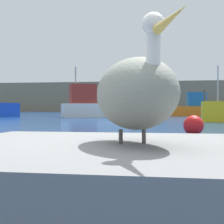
% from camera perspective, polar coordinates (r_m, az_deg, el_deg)
% --- Properties ---
extents(ground_plane, '(260.00, 260.00, 0.00)m').
position_cam_1_polar(ground_plane, '(3.14, -6.53, -14.55)').
color(ground_plane, navy).
extents(hillside_backdrop, '(140.00, 15.44, 5.88)m').
position_cam_1_polar(hillside_backdrop, '(79.15, 9.63, 2.19)').
color(hillside_backdrop, '#7F755B').
rests_on(hillside_backdrop, ground).
extents(pier_dock, '(3.01, 2.46, 0.56)m').
position_cam_1_polar(pier_dock, '(2.73, 3.45, -10.83)').
color(pier_dock, slate).
rests_on(pier_dock, ground).
extents(pelican, '(0.91, 1.42, 0.84)m').
position_cam_1_polar(pelican, '(2.66, 3.53, 2.93)').
color(pelican, gray).
rests_on(pelican, pier_dock).
extents(fishing_boat_white, '(5.73, 4.03, 4.19)m').
position_cam_1_polar(fishing_boat_white, '(31.34, -3.15, 0.98)').
color(fishing_boat_white, white).
rests_on(fishing_boat_white, ground).
extents(fishing_boat_orange, '(6.20, 2.83, 4.87)m').
position_cam_1_polar(fishing_boat_orange, '(36.95, 13.00, 0.54)').
color(fishing_boat_orange, orange).
rests_on(fishing_boat_orange, ground).
extents(mooring_buoy, '(0.60, 0.60, 0.60)m').
position_cam_1_polar(mooring_buoy, '(11.27, 12.28, -2.02)').
color(mooring_buoy, red).
rests_on(mooring_buoy, ground).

